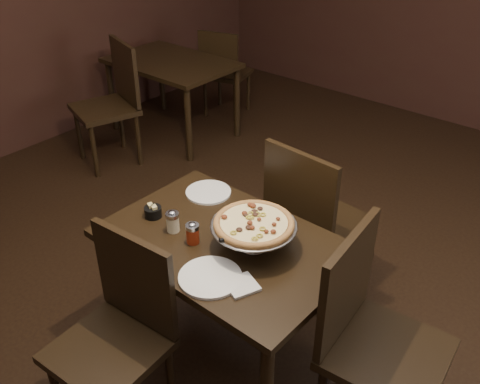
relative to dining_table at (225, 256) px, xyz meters
The scene contains 16 objects.
room 0.81m from the dining_table, 35.31° to the left, with size 6.04×7.04×2.84m.
dining_table is the anchor object (origin of this frame).
background_table 2.70m from the dining_table, 141.36° to the left, with size 1.11×0.74×0.69m.
pizza_stand 0.27m from the dining_table, 18.21° to the left, with size 0.39×0.39×0.16m.
parmesan_shaker 0.30m from the dining_table, 157.29° to the right, with size 0.06×0.06×0.11m.
pepper_flake_shaker 0.21m from the dining_table, 134.13° to the right, with size 0.06×0.06×0.11m.
packet_caddy 0.43m from the dining_table, 168.82° to the right, with size 0.09×0.09×0.07m.
napkin_stack 0.34m from the dining_table, 36.58° to the right, with size 0.12×0.12×0.01m, color silver.
plate_left 0.43m from the dining_table, 143.05° to the left, with size 0.24×0.24×0.01m, color white.
plate_near 0.29m from the dining_table, 61.86° to the right, with size 0.27×0.27×0.01m, color white.
serving_spatula 0.27m from the dining_table, 34.60° to the right, with size 0.15×0.15×0.02m.
chair_far 0.65m from the dining_table, 83.41° to the left, with size 0.49×0.49×0.98m.
chair_near 0.58m from the dining_table, 101.08° to the right, with size 0.46×0.46×0.93m.
chair_side 0.75m from the dining_table, ahead, with size 0.51×0.51×1.00m.
bg_chair_far 3.05m from the dining_table, 131.45° to the left, with size 0.50×0.50×0.86m.
bg_chair_near 2.32m from the dining_table, 154.45° to the left, with size 0.59×0.59×1.00m.
Camera 1 is at (1.23, -1.56, 2.21)m, focal length 40.00 mm.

